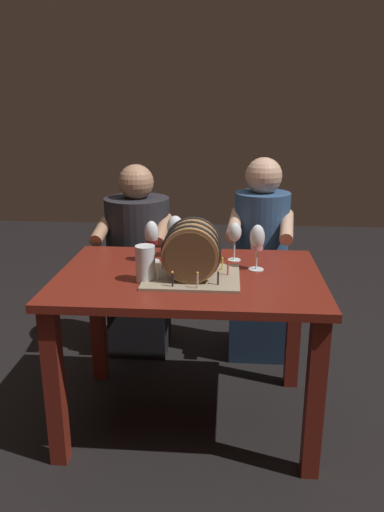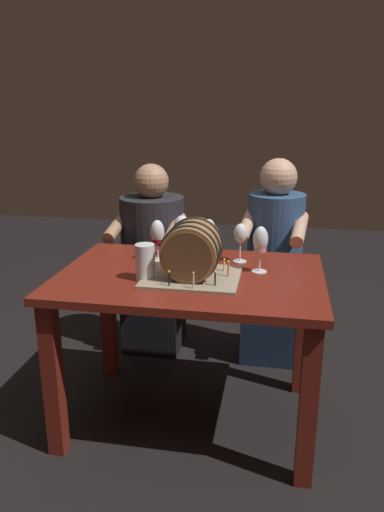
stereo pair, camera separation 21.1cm
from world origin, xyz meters
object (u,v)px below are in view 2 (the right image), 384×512
(dining_table, at_px, (190,300))
(barrel_cake, at_px, (192,252))
(wine_glass_empty, at_px, (240,235))
(wine_glass_amber, at_px, (209,232))
(person_seated_left, at_px, (153,263))
(person_seated_right, at_px, (273,272))
(wine_glass_white, at_px, (182,229))
(menu_card, at_px, (196,238))
(beer_pint, at_px, (145,263))
(wine_glass_red, at_px, (157,234))
(wine_glass_rose, at_px, (260,242))

(dining_table, height_order, barrel_cake, barrel_cake)
(wine_glass_empty, bearing_deg, wine_glass_amber, 157.41)
(person_seated_left, relative_size, person_seated_right, 0.96)
(dining_table, distance_m, barrel_cake, 0.25)
(wine_glass_white, relative_size, menu_card, 1.29)
(barrel_cake, relative_size, beer_pint, 2.62)
(wine_glass_red, xyz_separation_m, person_seated_left, (-0.17, 0.53, -0.33))
(wine_glass_empty, bearing_deg, menu_card, 156.10)
(wine_glass_amber, height_order, person_seated_right, person_seated_right)
(wine_glass_empty, height_order, beer_pint, wine_glass_empty)
(wine_glass_empty, bearing_deg, wine_glass_white, 172.97)
(wine_glass_empty, distance_m, wine_glass_white, 0.29)
(person_seated_right, bearing_deg, beer_pint, -123.43)
(person_seated_right, bearing_deg, wine_glass_rose, -95.39)
(wine_glass_rose, distance_m, beer_pint, 0.52)
(menu_card, bearing_deg, wine_glass_rose, -33.93)
(wine_glass_amber, distance_m, person_seated_right, 0.62)
(barrel_cake, relative_size, wine_glass_empty, 2.19)
(barrel_cake, xyz_separation_m, wine_glass_rose, (0.28, 0.13, 0.02))
(wine_glass_empty, distance_m, person_seated_left, 0.81)
(menu_card, bearing_deg, wine_glass_empty, -22.30)
(barrel_cake, height_order, person_seated_right, person_seated_right)
(wine_glass_white, distance_m, person_seated_left, 0.63)
(barrel_cake, xyz_separation_m, wine_glass_white, (-0.10, 0.30, 0.02))
(menu_card, distance_m, person_seated_left, 0.58)
(barrel_cake, relative_size, wine_glass_red, 2.07)
(wine_glass_red, xyz_separation_m, beer_pint, (0.02, -0.28, -0.06))
(wine_glass_empty, relative_size, person_seated_left, 0.16)
(dining_table, bearing_deg, person_seated_left, 117.09)
(dining_table, height_order, person_seated_right, person_seated_right)
(wine_glass_white, xyz_separation_m, person_seated_left, (-0.27, 0.45, -0.34))
(menu_card, distance_m, person_seated_right, 0.62)
(wine_glass_empty, relative_size, wine_glass_white, 0.90)
(wine_glass_red, relative_size, beer_pint, 1.26)
(menu_card, bearing_deg, wine_glass_amber, -25.25)
(barrel_cake, height_order, person_seated_left, person_seated_left)
(beer_pint, relative_size, person_seated_left, 0.14)
(person_seated_right, bearing_deg, dining_table, -117.07)
(wine_glass_amber, bearing_deg, dining_table, -97.96)
(dining_table, xyz_separation_m, menu_card, (-0.03, 0.32, 0.21))
(dining_table, height_order, wine_glass_rose, wine_glass_rose)
(person_seated_right, bearing_deg, wine_glass_red, -135.87)
(wine_glass_empty, bearing_deg, wine_glass_red, -173.46)
(wine_glass_amber, height_order, wine_glass_red, wine_glass_red)
(wine_glass_amber, height_order, menu_card, wine_glass_amber)
(dining_table, bearing_deg, beer_pint, -148.49)
(wine_glass_red, relative_size, person_seated_left, 0.17)
(wine_glass_amber, xyz_separation_m, menu_card, (-0.07, 0.04, -0.04))
(wine_glass_amber, height_order, beer_pint, wine_glass_amber)
(barrel_cake, bearing_deg, wine_glass_empty, 55.58)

